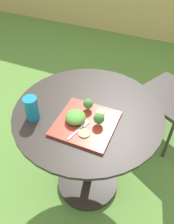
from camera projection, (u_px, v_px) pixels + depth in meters
ground_plane at (88, 182)px, 1.78m from camera, size 12.00×12.00×0.00m
patio_table at (88, 146)px, 1.47m from camera, size 0.81×0.81×0.74m
salad_plate at (86, 123)px, 1.19m from camera, size 0.29×0.29×0.01m
drinking_glass at (32, 109)px, 1.19m from camera, size 0.07×0.07×0.13m
fork at (80, 128)px, 1.15m from camera, size 0.06×0.15×0.00m
lettuce_mound at (75, 117)px, 1.18m from camera, size 0.10×0.10×0.05m
broccoli_floret_0 at (88, 103)px, 1.23m from camera, size 0.05×0.05×0.07m
broccoli_floret_1 at (99, 119)px, 1.15m from camera, size 0.05×0.05×0.07m
cucumber_slice_0 at (84, 133)px, 1.13m from camera, size 0.06×0.06×0.01m
cucumber_slice_1 at (100, 113)px, 1.23m from camera, size 0.05×0.05×0.01m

